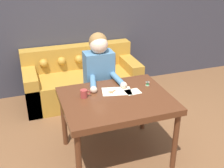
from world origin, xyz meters
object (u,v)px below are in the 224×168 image
mug (84,94)px  thread_spool (147,84)px  couch (82,81)px  dining_table (116,104)px  person (99,82)px  scissors (114,91)px

mug → thread_spool: (0.77, 0.04, -0.02)m
couch → thread_spool: thread_spool is taller
couch → mug: bearing=-101.4°
thread_spool → dining_table: bearing=-159.8°
couch → thread_spool: bearing=-70.7°
thread_spool → person: bearing=134.1°
person → mug: person is taller
dining_table → thread_spool: size_ratio=26.12×
person → scissors: person is taller
dining_table → couch: size_ratio=0.66×
thread_spool → scissors: bearing=-178.0°
scissors → couch: bearing=92.5°
thread_spool → mug: bearing=-176.7°
dining_table → scissors: (0.02, 0.15, 0.08)m
couch → person: (0.03, -0.91, 0.38)m
couch → scissors: (0.06, -1.39, 0.48)m
dining_table → scissors: bearing=82.0°
scissors → thread_spool: (0.42, 0.01, 0.02)m
couch → scissors: size_ratio=7.80×
person → dining_table: bearing=-89.5°
couch → mug: mug is taller
dining_table → scissors: 0.17m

